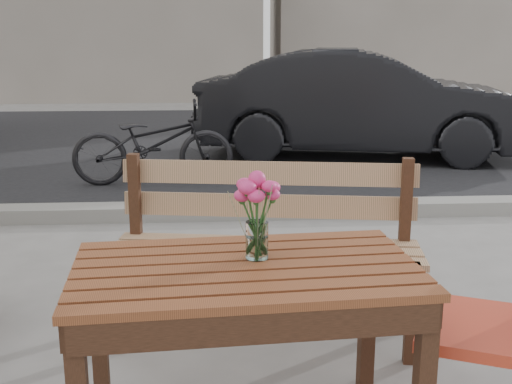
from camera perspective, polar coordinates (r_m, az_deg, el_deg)
street at (r=7.45m, az=-2.64°, el=2.36°), size 30.00×8.12×0.12m
main_table at (r=2.27m, az=-0.90°, el=-9.40°), size 1.24×0.78×0.73m
main_bench at (r=3.21m, az=0.98°, el=-3.16°), size 1.56×0.67×0.94m
main_vase at (r=2.24m, az=0.08°, el=-1.12°), size 0.17×0.17×0.32m
parked_car at (r=8.19m, az=9.47°, el=7.75°), size 4.27×2.20×1.34m
bicycle at (r=6.66m, az=-9.15°, el=4.32°), size 1.67×0.66×0.86m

